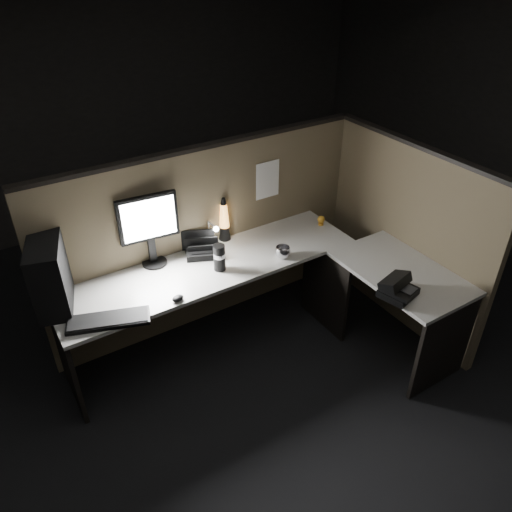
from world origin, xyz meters
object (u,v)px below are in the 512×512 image
monitor (149,224)px  desk_phone (397,288)px  pc_tower (50,275)px  lava_lamp (224,222)px  keyboard (109,320)px

monitor → desk_phone: monitor is taller
pc_tower → monitor: (0.73, 0.11, 0.10)m
lava_lamp → desk_phone: size_ratio=1.31×
pc_tower → desk_phone: 2.28m
desk_phone → monitor: bearing=121.0°
keyboard → lava_lamp: size_ratio=1.41×
pc_tower → keyboard: 0.48m
monitor → desk_phone: size_ratio=1.99×
keyboard → desk_phone: 1.91m
pc_tower → monitor: 0.75m
lava_lamp → desk_phone: lava_lamp is taller
lava_lamp → monitor: bearing=-178.2°
monitor → desk_phone: 1.78m
pc_tower → lava_lamp: size_ratio=1.29×
keyboard → lava_lamp: bearing=43.5°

